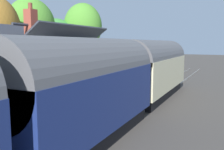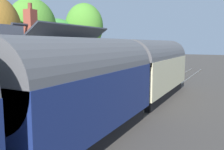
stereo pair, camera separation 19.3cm
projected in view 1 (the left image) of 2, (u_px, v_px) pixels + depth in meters
name	position (u px, v px, depth m)	size (l,w,h in m)	color
ground_plane	(123.00, 107.00, 15.87)	(160.00, 160.00, 0.00)	#423D38
platform	(75.00, 95.00, 17.43)	(32.00, 5.38, 0.83)	gray
platform_edge_coping	(107.00, 93.00, 16.28)	(32.00, 0.36, 0.02)	beige
rail_near	(147.00, 109.00, 15.15)	(52.00, 0.08, 0.14)	gray
rail_far	(125.00, 106.00, 15.78)	(52.00, 0.08, 0.14)	gray
train	(94.00, 87.00, 10.64)	(27.99, 2.73, 4.32)	black
station_building	(58.00, 67.00, 16.57)	(7.35, 3.72, 5.55)	white
bench_near_building	(115.00, 75.00, 21.73)	(1.42, 0.49, 0.88)	#26727F
bench_mid_platform	(138.00, 69.00, 26.90)	(1.41, 0.46, 0.88)	#26727F
bench_by_lamp	(124.00, 72.00, 24.26)	(1.41, 0.46, 0.88)	#26727F
planter_edge_far	(101.00, 79.00, 20.75)	(0.93, 0.32, 0.56)	#9E5138
planter_bench_left	(129.00, 71.00, 25.79)	(0.92, 0.32, 0.66)	teal
planter_by_door	(117.00, 76.00, 21.05)	(0.62, 0.62, 0.89)	black
planter_under_sign	(136.00, 71.00, 25.26)	(0.65, 0.65, 0.89)	gray
lamp_post_platform	(31.00, 62.00, 10.96)	(0.32, 0.50, 3.45)	black
tree_distant	(83.00, 26.00, 30.78)	(4.47, 4.85, 9.04)	#4C3828
tree_behind_building	(31.00, 27.00, 24.42)	(5.01, 4.70, 8.52)	#4C3828
tree_far_left	(55.00, 37.00, 30.22)	(5.02, 5.30, 7.09)	#4C3828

